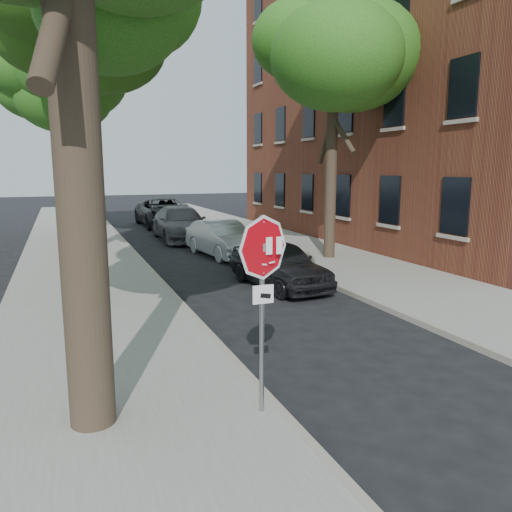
{
  "coord_description": "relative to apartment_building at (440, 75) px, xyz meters",
  "views": [
    {
      "loc": [
        -3.02,
        -5.72,
        3.29
      ],
      "look_at": [
        -0.44,
        0.86,
        2.05
      ],
      "focal_mm": 35.0,
      "sensor_mm": 36.0,
      "label": 1
    }
  ],
  "objects": [
    {
      "name": "car_c",
      "position": [
        -11.85,
        3.15,
        -6.89
      ],
      "size": [
        2.24,
        5.33,
        1.54
      ],
      "primitive_type": "imported",
      "rotation": [
        0.0,
        0.0,
        -0.02
      ],
      "color": "#4B4A4F",
      "rests_on": "ground"
    },
    {
      "name": "stop_sign",
      "position": [
        -14.7,
        -14.03,
        -5.71
      ],
      "size": [
        0.76,
        0.34,
        2.61
      ],
      "color": "gray",
      "rests_on": "sidewalk_left"
    },
    {
      "name": "car_a",
      "position": [
        -11.4,
        -7.16,
        -6.99
      ],
      "size": [
        1.98,
        4.03,
        1.32
      ],
      "primitive_type": "imported",
      "rotation": [
        0.0,
        0.0,
        0.11
      ],
      "color": "black",
      "rests_on": "ground"
    },
    {
      "name": "sidewalk_right",
      "position": [
        -8.0,
        -2.0,
        -7.59
      ],
      "size": [
        4.0,
        55.0,
        0.12
      ],
      "primitive_type": "cube",
      "color": "gray",
      "rests_on": "ground"
    },
    {
      "name": "tree_far",
      "position": [
        -16.72,
        7.11,
        -0.44
      ],
      "size": [
        5.29,
        4.91,
        9.33
      ],
      "color": "black",
      "rests_on": "sidewalk_left"
    },
    {
      "name": "curb_right",
      "position": [
        -10.05,
        -2.0,
        -7.59
      ],
      "size": [
        0.12,
        55.0,
        0.13
      ],
      "primitive_type": "cube",
      "color": "#9E9384",
      "rests_on": "ground"
    },
    {
      "name": "tree_mid_b",
      "position": [
        -16.42,
        0.12,
        0.34
      ],
      "size": [
        5.88,
        5.46,
        10.36
      ],
      "color": "black",
      "rests_on": "sidewalk_left"
    },
    {
      "name": "apartment_building",
      "position": [
        0.0,
        0.0,
        0.0
      ],
      "size": [
        12.2,
        20.2,
        15.3
      ],
      "color": "brown",
      "rests_on": "ground"
    },
    {
      "name": "car_d",
      "position": [
        -11.45,
        8.99,
        -6.85
      ],
      "size": [
        2.76,
        5.83,
        1.61
      ],
      "primitive_type": "imported",
      "rotation": [
        0.0,
        0.0,
        0.02
      ],
      "color": "black",
      "rests_on": "ground"
    },
    {
      "name": "ground",
      "position": [
        -14.0,
        -14.0,
        -7.65
      ],
      "size": [
        120.0,
        120.0,
        0.0
      ],
      "primitive_type": "plane",
      "color": "black",
      "rests_on": "ground"
    },
    {
      "name": "curb_left",
      "position": [
        -14.45,
        -2.0,
        -7.59
      ],
      "size": [
        0.12,
        55.0,
        0.13
      ],
      "primitive_type": "cube",
      "color": "#9E9384",
      "rests_on": "ground"
    },
    {
      "name": "car_b",
      "position": [
        -11.4,
        -1.86,
        -6.98
      ],
      "size": [
        1.94,
        4.26,
        1.35
      ],
      "primitive_type": "imported",
      "rotation": [
        0.0,
        0.0,
        0.13
      ],
      "color": "#B1B4BA",
      "rests_on": "ground"
    },
    {
      "name": "tree_right",
      "position": [
        -8.02,
        -3.89,
        -0.44
      ],
      "size": [
        5.29,
        4.91,
        9.33
      ],
      "color": "black",
      "rests_on": "sidewalk_right"
    },
    {
      "name": "sidewalk_left",
      "position": [
        -16.5,
        -2.0,
        -7.59
      ],
      "size": [
        4.0,
        55.0,
        0.12
      ],
      "primitive_type": "cube",
      "color": "gray",
      "rests_on": "ground"
    }
  ]
}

